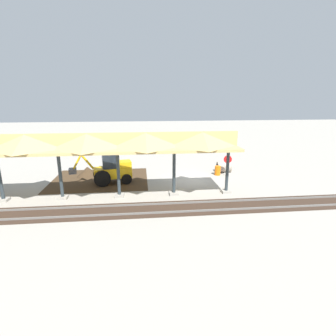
# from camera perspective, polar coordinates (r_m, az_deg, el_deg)

# --- Properties ---
(ground_plane) EXTENTS (120.00, 120.00, 0.00)m
(ground_plane) POSITION_cam_1_polar(r_m,az_deg,el_deg) (24.18, 5.44, -2.58)
(ground_plane) COLOR #9E998E
(dirt_work_zone) EXTENTS (8.61, 7.00, 0.01)m
(dirt_work_zone) POSITION_cam_1_polar(r_m,az_deg,el_deg) (24.96, -14.53, -2.43)
(dirt_work_zone) COLOR #42301E
(dirt_work_zone) RESTS_ON ground
(platform_canopy) EXTENTS (26.33, 3.20, 4.90)m
(platform_canopy) POSITION_cam_1_polar(r_m,az_deg,el_deg) (20.16, -23.06, 4.92)
(platform_canopy) COLOR #9E998E
(platform_canopy) RESTS_ON ground
(rail_tracks) EXTENTS (60.00, 2.58, 0.15)m
(rail_tracks) POSITION_cam_1_polar(r_m,az_deg,el_deg) (18.55, 9.21, -8.29)
(rail_tracks) COLOR slate
(rail_tracks) RESTS_ON ground
(stop_sign) EXTENTS (0.75, 0.17, 2.03)m
(stop_sign) POSITION_cam_1_polar(r_m,az_deg,el_deg) (25.50, 12.86, 1.42)
(stop_sign) COLOR gray
(stop_sign) RESTS_ON ground
(backhoe) EXTENTS (5.30, 2.25, 2.82)m
(backhoe) POSITION_cam_1_polar(r_m,az_deg,el_deg) (23.38, -12.31, -0.26)
(backhoe) COLOR #EAB214
(backhoe) RESTS_ON ground
(dirt_mound) EXTENTS (4.26, 4.26, 1.92)m
(dirt_mound) POSITION_cam_1_polar(r_m,az_deg,el_deg) (26.24, -17.01, -1.76)
(dirt_mound) COLOR #42301E
(dirt_mound) RESTS_ON ground
(concrete_pipe) EXTENTS (1.41, 1.12, 1.07)m
(concrete_pipe) POSITION_cam_1_polar(r_m,az_deg,el_deg) (27.03, 12.07, 0.24)
(concrete_pipe) COLOR #9E9384
(concrete_pipe) RESTS_ON ground
(traffic_barrel) EXTENTS (0.56, 0.56, 0.90)m
(traffic_barrel) POSITION_cam_1_polar(r_m,az_deg,el_deg) (25.87, 10.75, -0.55)
(traffic_barrel) COLOR orange
(traffic_barrel) RESTS_ON ground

